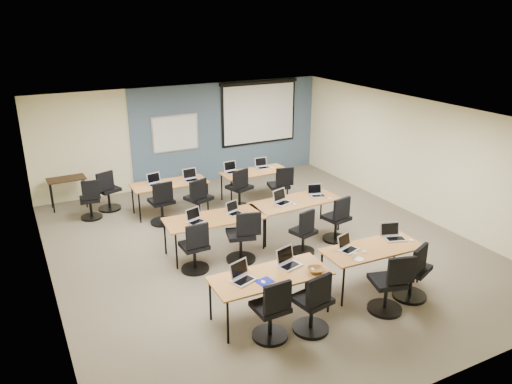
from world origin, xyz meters
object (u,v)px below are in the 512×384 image
training_table_back_right (255,173)px  task_chair_4 (195,251)px  projector_screen (259,109)px  task_chair_0 (272,314)px  task_chair_7 (337,223)px  task_chair_5 (243,240)px  training_table_back_left (170,185)px  laptop_0 (242,276)px  laptop_10 (231,170)px  laptop_2 (347,246)px  laptop_6 (282,200)px  task_chair_9 (199,203)px  task_chair_11 (280,190)px  task_chair_6 (304,235)px  task_chair_10 (240,192)px  training_table_front_left (271,277)px  task_chair_1 (313,307)px  laptop_5 (234,211)px  task_chair_3 (413,276)px  laptop_9 (191,177)px  laptop_8 (155,182)px  spare_chair_b (91,203)px  laptop_1 (288,261)px  task_chair_2 (390,288)px  laptop_11 (262,165)px  training_table_front_right (372,250)px  training_table_mid_left (214,220)px  laptop_4 (195,219)px  training_table_mid_right (295,203)px  laptop_7 (317,193)px  utility_table (67,182)px  laptop_3 (393,235)px  task_chair_8 (162,206)px  spare_chair_a (108,194)px

training_table_back_right → task_chair_4: 3.92m
projector_screen → task_chair_0: 8.09m
training_table_back_right → task_chair_7: size_ratio=1.69×
task_chair_5 → projector_screen: bearing=74.4°
training_table_back_left → training_table_back_right: bearing=-1.7°
laptop_0 → laptop_10: laptop_0 is taller
laptop_2 → laptop_10: (0.04, 4.78, 0.00)m
laptop_6 → task_chair_5: bearing=-168.0°
task_chair_9 → task_chair_11: size_ratio=1.03×
task_chair_6 → task_chair_7: bearing=-4.1°
task_chair_10 → task_chair_7: bearing=-86.1°
training_table_front_left → task_chair_1: (0.36, -0.66, -0.26)m
laptop_5 → task_chair_11: (1.94, 1.53, -0.37)m
task_chair_3 → laptop_9: task_chair_3 is taller
laptop_5 → task_chair_0: bearing=-122.5°
laptop_8 → spare_chair_b: (-1.42, 0.37, -0.39)m
training_table_back_right → laptop_1: 4.90m
laptop_1 → task_chair_1: 0.89m
laptop_1 → task_chair_11: (2.08, 3.86, -0.38)m
training_table_back_left → laptop_10: bearing=4.7°
laptop_2 → training_table_back_left: bearing=91.2°
task_chair_2 → task_chair_3: size_ratio=0.99×
training_table_front_left → training_table_back_right: (2.15, 4.73, -0.01)m
laptop_11 → task_chair_2: bearing=-94.4°
laptop_6 → task_chair_11: bearing=43.5°
task_chair_7 → laptop_8: task_chair_7 is taller
projector_screen → task_chair_5: 5.74m
task_chair_2 → training_table_back_left: bearing=123.0°
laptop_10 → laptop_0: bearing=-118.8°
training_table_front_right → laptop_2: laptop_2 is taller
laptop_8 → task_chair_3: bearing=-76.1°
training_table_front_left → laptop_6: size_ratio=5.19×
projector_screen → training_table_back_right: 2.49m
task_chair_5 → training_table_back_left: bearing=113.5°
projector_screen → training_table_mid_left: 5.34m
task_chair_1 → laptop_4: (-0.67, 3.11, 0.37)m
task_chair_0 → task_chair_6: size_ratio=1.06×
training_table_mid_right → task_chair_11: size_ratio=1.91×
laptop_5 → task_chair_10: size_ratio=0.29×
training_table_back_right → laptop_10: size_ratio=4.96×
laptop_0 → laptop_9: (0.94, 4.75, -0.00)m
training_table_mid_right → laptop_7: size_ratio=6.00×
task_chair_2 → utility_table: 8.02m
laptop_3 → task_chair_11: (-0.08, 3.87, -0.38)m
training_table_front_right → task_chair_6: size_ratio=1.84×
task_chair_7 → task_chair_11: bearing=81.8°
laptop_2 → laptop_7: bearing=50.1°
utility_table → task_chair_8: bearing=-50.9°
spare_chair_a → laptop_5: bearing=-80.9°
training_table_mid_right → task_chair_11: bearing=69.4°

